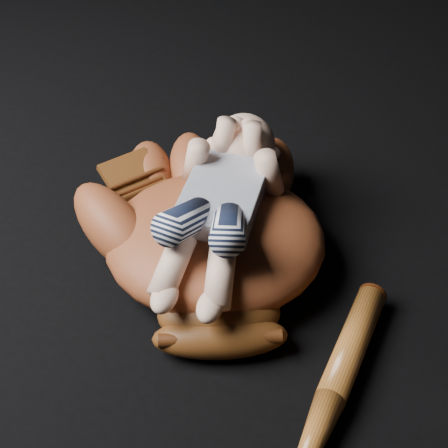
% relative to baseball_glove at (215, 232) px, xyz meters
% --- Properties ---
extents(baseball_glove, '(0.58, 0.62, 0.15)m').
position_rel_baseball_glove_xyz_m(baseball_glove, '(0.00, 0.00, 0.00)').
color(baseball_glove, maroon).
rests_on(baseball_glove, ground).
extents(newborn_baby, '(0.22, 0.42, 0.16)m').
position_rel_baseball_glove_xyz_m(newborn_baby, '(0.00, -0.00, 0.06)').
color(newborn_baby, '#D7A68B').
rests_on(newborn_baby, baseball_glove).
extents(baseball_bat, '(0.08, 0.46, 0.04)m').
position_rel_baseball_glove_xyz_m(baseball_bat, '(0.23, -0.22, -0.06)').
color(baseball_bat, brown).
rests_on(baseball_bat, ground).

